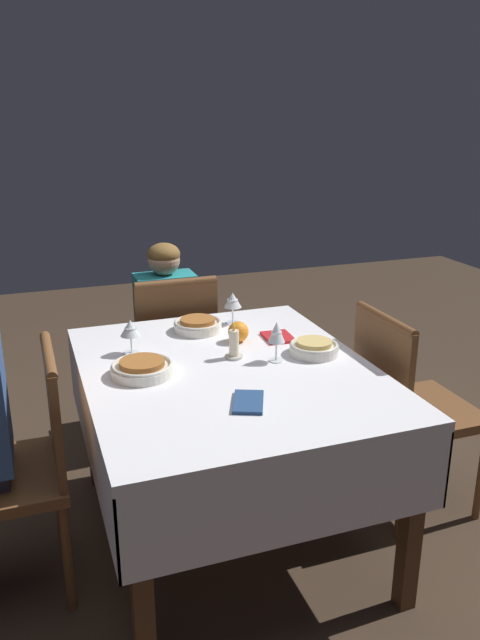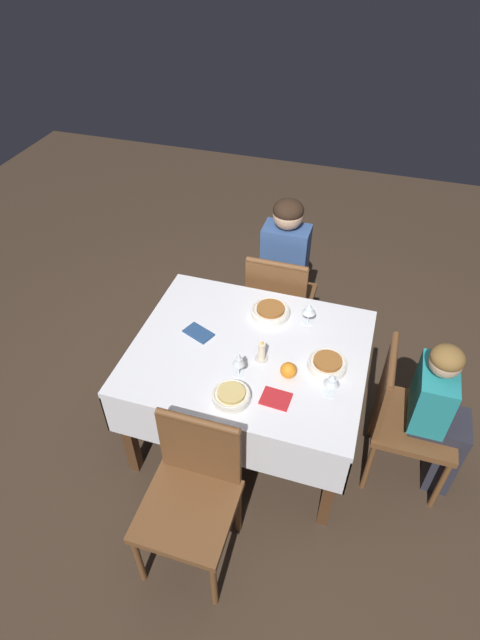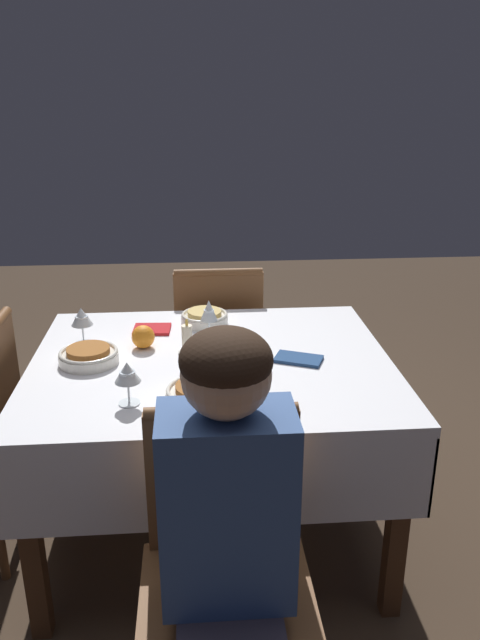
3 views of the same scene
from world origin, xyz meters
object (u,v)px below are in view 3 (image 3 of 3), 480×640
wine_glass_north (127,374)px  napkin_spare_side (298,359)px  chair_south (218,339)px  napkin_red_folded (152,329)px  dining_table (212,384)px  orange_fruit (143,337)px  person_adult_denim (229,554)px  candle_centerpiece (187,342)px  bowl_east (89,355)px  chair_north (226,566)px  wine_glass_east (82,318)px  wine_glass_south (210,312)px  bowl_south (205,317)px  bowl_north (202,393)px

wine_glass_north → napkin_spare_side: wine_glass_north is taller
chair_south → napkin_red_folded: (0.28, 0.46, 0.24)m
dining_table → chair_south: bearing=-94.2°
orange_fruit → person_adult_denim: bearing=103.6°
chair_south → candle_centerpiece: bearing=78.9°
bowl_east → napkin_red_folded: bowl_east is taller
chair_north → wine_glass_east: chair_north is taller
napkin_red_folded → wine_glass_south: bearing=155.5°
dining_table → wine_glass_south: bearing=-90.9°
person_adult_denim → bowl_south: person_adult_denim is taller
bowl_east → candle_centerpiece: candle_centerpiece is taller
bowl_north → wine_glass_east: bearing=-48.6°
wine_glass_north → bowl_east: (0.17, -0.32, -0.07)m
dining_table → bowl_south: (0.01, -0.36, 0.12)m
bowl_east → napkin_red_folded: (-0.20, -0.29, -0.02)m
napkin_red_folded → napkin_spare_side: same height
chair_south → candle_centerpiece: 0.77m
bowl_east → bowl_south: bearing=-139.6°
chair_south → wine_glass_north: (0.31, 1.06, 0.33)m
chair_north → napkin_red_folded: bearing=102.3°
wine_glass_north → wine_glass_east: bearing=-66.7°
chair_north → candle_centerpiece: chair_north is taller
bowl_north → bowl_south: 0.67m
chair_south → bowl_south: size_ratio=4.67×
bowl_north → wine_glass_north: wine_glass_north is taller
chair_south → wine_glass_north: 1.16m
dining_table → wine_glass_north: (0.26, 0.31, 0.20)m
dining_table → bowl_south: bowl_south is taller
dining_table → bowl_south: size_ratio=6.66×
bowl_north → wine_glass_south: wine_glass_south is taller
napkin_spare_side → candle_centerpiece: bearing=-12.4°
bowl_north → candle_centerpiece: size_ratio=1.64×
chair_north → bowl_east: (0.43, -0.76, 0.26)m
candle_centerpiece → orange_fruit: size_ratio=1.60×
wine_glass_south → napkin_red_folded: (0.23, -0.10, -0.10)m
chair_north → bowl_north: bearing=95.7°
chair_north → wine_glass_south: (0.00, -0.95, 0.34)m
candle_centerpiece → napkin_red_folded: candle_centerpiece is taller
dining_table → napkin_spare_side: bearing=173.9°
dining_table → candle_centerpiece: bearing=-32.6°
candle_centerpiece → napkin_spare_side: 0.40m
wine_glass_north → bowl_south: size_ratio=0.73×
wine_glass_north → bowl_east: size_ratio=0.67×
wine_glass_south → orange_fruit: wine_glass_south is taller
bowl_east → orange_fruit: 0.22m
chair_south → wine_glass_south: wine_glass_south is taller
dining_table → bowl_north: size_ratio=5.64×
bowl_north → wine_glass_south: (-0.04, -0.50, 0.08)m
chair_south → wine_glass_south: 0.66m
dining_table → napkin_spare_side: size_ratio=6.78×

